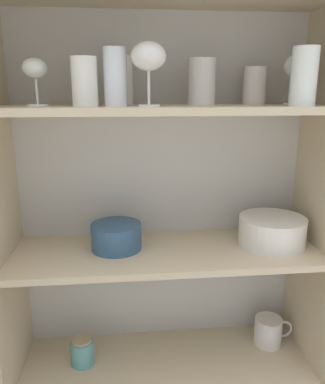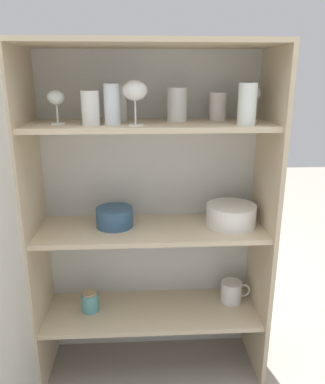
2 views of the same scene
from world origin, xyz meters
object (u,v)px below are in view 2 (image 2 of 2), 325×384
(plate_stack_white, at_px, (231,215))
(mixing_bowl_large, at_px, (115,216))
(storage_jar, at_px, (90,301))
(coffee_mug_primary, at_px, (232,292))

(plate_stack_white, xyz_separation_m, mixing_bowl_large, (-0.49, 0.02, -0.00))
(mixing_bowl_large, distance_m, storage_jar, 0.41)
(coffee_mug_primary, bearing_deg, plate_stack_white, -131.08)
(plate_stack_white, distance_m, mixing_bowl_large, 0.49)
(coffee_mug_primary, xyz_separation_m, storage_jar, (-0.64, -0.04, -0.00))
(plate_stack_white, height_order, mixing_bowl_large, plate_stack_white)
(plate_stack_white, height_order, storage_jar, plate_stack_white)
(coffee_mug_primary, distance_m, storage_jar, 0.65)
(plate_stack_white, relative_size, storage_jar, 2.25)
(storage_jar, bearing_deg, mixing_bowl_large, 5.92)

